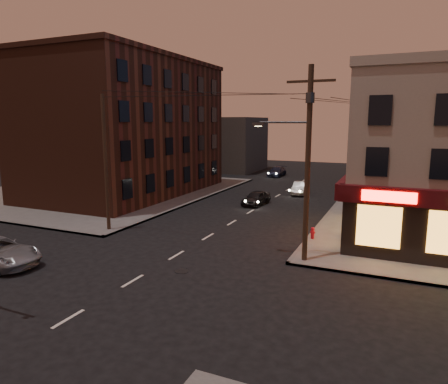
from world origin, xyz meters
The scene contains 13 objects.
ground centered at (0.00, 0.00, 0.00)m, with size 120.00×120.00×0.00m, color black.
sidewalk_nw centered at (-18.00, 19.00, 0.07)m, with size 24.00×28.00×0.15m, color #514F4C.
brick_apartment centered at (-14.50, 19.00, 6.65)m, with size 12.00×20.00×13.00m, color #462216.
bg_building_ne_a centered at (14.00, 38.00, 3.50)m, with size 10.00×12.00×7.00m, color #3F3D3A.
bg_building_nw centered at (-13.00, 42.00, 4.00)m, with size 9.00×10.00×8.00m, color #3F3D3A.
bg_building_ne_b centered at (12.00, 52.00, 3.00)m, with size 8.00×8.00×6.00m, color #3F3D3A.
utility_pole_main centered at (6.68, 5.80, 5.76)m, with size 4.20×0.44×10.00m.
utility_pole_far centered at (6.80, 32.00, 4.65)m, with size 0.26×0.26×9.00m, color #382619.
utility_pole_west centered at (-6.80, 6.50, 4.65)m, with size 0.24×0.24×9.00m, color #382619.
sedan_near centered at (-0.50, 18.83, 0.63)m, with size 1.50×3.72×1.27m, color black.
sedan_mid centered at (1.87, 25.82, 0.64)m, with size 1.37×3.91×1.29m, color slate.
sedan_far centered at (-4.28, 38.11, 0.64)m, with size 1.79×4.40×1.28m, color #181D31.
fire_hydrant centered at (6.40, 9.84, 0.56)m, with size 0.34×0.34×0.74m.
Camera 1 is at (11.11, -14.45, 7.38)m, focal length 32.00 mm.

